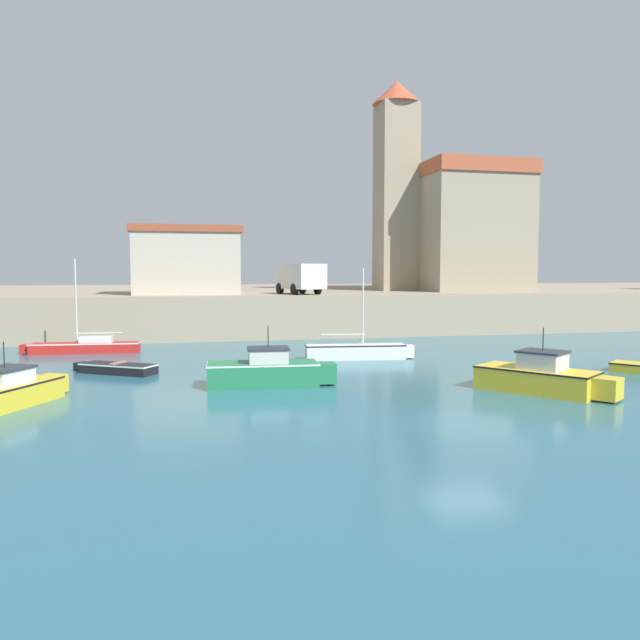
# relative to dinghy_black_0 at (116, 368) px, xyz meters

# --- Properties ---
(ground_plane) EXTENTS (200.00, 200.00, 0.00)m
(ground_plane) POSITION_rel_dinghy_black_0_xyz_m (11.52, -12.53, -0.26)
(ground_plane) COLOR #2D667A
(quay_seawall) EXTENTS (120.00, 40.00, 3.10)m
(quay_seawall) POSITION_rel_dinghy_black_0_xyz_m (11.52, 32.26, 1.29)
(quay_seawall) COLOR gray
(quay_seawall) RESTS_ON ground
(dinghy_black_0) EXTENTS (3.98, 3.02, 0.54)m
(dinghy_black_0) POSITION_rel_dinghy_black_0_xyz_m (0.00, 0.00, 0.00)
(dinghy_black_0) COLOR black
(dinghy_black_0) RESTS_ON ground
(sailboat_white_1) EXTENTS (5.96, 1.76, 4.90)m
(sailboat_white_1) POSITION_rel_dinghy_black_0_xyz_m (12.30, 2.05, 0.19)
(sailboat_white_1) COLOR white
(sailboat_white_1) RESTS_ON ground
(motorboat_green_4) EXTENTS (5.41, 2.11, 2.51)m
(motorboat_green_4) POSITION_rel_dinghy_black_0_xyz_m (6.42, -4.74, 0.36)
(motorboat_green_4) COLOR #237A4C
(motorboat_green_4) RESTS_ON ground
(motorboat_yellow_5) EXTENTS (4.31, 5.18, 2.56)m
(motorboat_yellow_5) POSITION_rel_dinghy_black_0_xyz_m (16.65, -8.61, 0.36)
(motorboat_yellow_5) COLOR yellow
(motorboat_yellow_5) RESTS_ON ground
(motorboat_yellow_6) EXTENTS (3.65, 5.40, 2.30)m
(motorboat_yellow_6) POSITION_rel_dinghy_black_0_xyz_m (-3.11, -6.78, 0.27)
(motorboat_yellow_6) COLOR yellow
(motorboat_yellow_6) RESTS_ON ground
(sailboat_red_7) EXTENTS (6.70, 1.67, 5.47)m
(sailboat_red_7) POSITION_rel_dinghy_black_0_xyz_m (-2.48, 8.12, 0.14)
(sailboat_red_7) COLOR red
(sailboat_red_7) RESTS_ON ground
(church) EXTENTS (12.43, 17.35, 18.02)m
(church) POSITION_rel_dinghy_black_0_xyz_m (26.86, 24.18, 8.75)
(church) COLOR gray
(church) RESTS_ON quay_seawall
(harbor_shed_mid_row) EXTENTS (7.90, 5.79, 4.93)m
(harbor_shed_mid_row) POSITION_rel_dinghy_black_0_xyz_m (3.52, 17.16, 5.33)
(harbor_shed_mid_row) COLOR #BCB29E
(harbor_shed_mid_row) RESTS_ON quay_seawall
(truck_on_quay) EXTENTS (3.21, 4.71, 2.20)m
(truck_on_quay) POSITION_rel_dinghy_black_0_xyz_m (11.63, 14.60, 4.06)
(truck_on_quay) COLOR silver
(truck_on_quay) RESTS_ON quay_seawall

